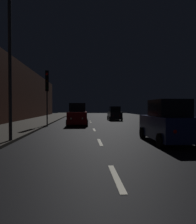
{
  "coord_description": "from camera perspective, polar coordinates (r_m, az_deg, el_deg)",
  "views": [
    {
      "loc": [
        -0.8,
        -2.4,
        1.76
      ],
      "look_at": [
        0.55,
        18.57,
        1.33
      ],
      "focal_mm": 34.9,
      "sensor_mm": 36.0,
      "label": 1
    }
  ],
  "objects": [
    {
      "name": "ground",
      "position": [
        26.97,
        -1.97,
        -2.59
      ],
      "size": [
        25.45,
        84.0,
        0.02
      ],
      "primitive_type": "cube",
      "color": "black"
    },
    {
      "name": "sidewalk_left",
      "position": [
        27.56,
        -15.67,
        -2.38
      ],
      "size": [
        4.4,
        84.0,
        0.15
      ],
      "primitive_type": "cube",
      "color": "#38332B",
      "rests_on": "ground"
    },
    {
      "name": "building_facade_left",
      "position": [
        24.92,
        -23.3,
        5.65
      ],
      "size": [
        0.8,
        63.0,
        7.5
      ],
      "primitive_type": "cube",
      "color": "#472319",
      "rests_on": "ground"
    },
    {
      "name": "lane_centerline",
      "position": [
        17.58,
        -1.05,
        -4.56
      ],
      "size": [
        0.16,
        24.48,
        0.01
      ],
      "color": "beige",
      "rests_on": "ground"
    },
    {
      "name": "traffic_light_far_left",
      "position": [
        20.78,
        -13.22,
        6.72
      ],
      "size": [
        0.37,
        0.48,
        5.17
      ],
      "rotation": [
        0.0,
        0.0,
        -1.37
      ],
      "color": "#38383A",
      "rests_on": "ground"
    },
    {
      "name": "streetlamp_overhead",
      "position": [
        11.97,
        -20.17,
        19.0
      ],
      "size": [
        1.7,
        0.44,
        8.4
      ],
      "color": "#2D2D30",
      "rests_on": "ground"
    },
    {
      "name": "car_approaching_headlights",
      "position": [
        21.64,
        -5.39,
        -0.84
      ],
      "size": [
        2.01,
        4.36,
        2.2
      ],
      "rotation": [
        0.0,
        0.0,
        -1.57
      ],
      "color": "maroon",
      "rests_on": "ground"
    },
    {
      "name": "car_parked_right_near",
      "position": [
        11.55,
        17.8,
        -2.73
      ],
      "size": [
        1.98,
        4.29,
        2.16
      ],
      "rotation": [
        0.0,
        0.0,
        1.57
      ],
      "color": "#141E51",
      "rests_on": "ground"
    },
    {
      "name": "car_parked_right_far",
      "position": [
        30.21,
        4.36,
        -0.5
      ],
      "size": [
        1.76,
        3.81,
        1.92
      ],
      "rotation": [
        0.0,
        0.0,
        1.57
      ],
      "color": "black",
      "rests_on": "ground"
    }
  ]
}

